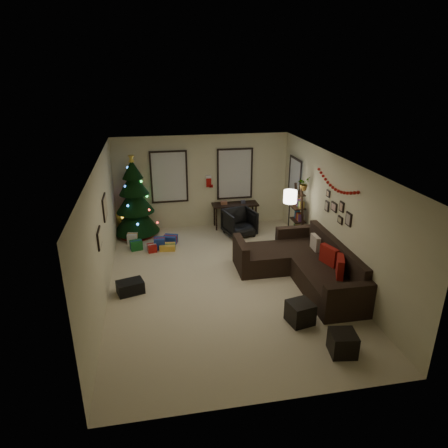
{
  "coord_description": "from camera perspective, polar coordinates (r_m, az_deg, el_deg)",
  "views": [
    {
      "loc": [
        -1.45,
        -7.74,
        4.49
      ],
      "look_at": [
        0.1,
        0.6,
        1.15
      ],
      "focal_mm": 32.39,
      "sensor_mm": 36.0,
      "label": 1
    }
  ],
  "objects": [
    {
      "name": "wall_front",
      "position": [
        5.47,
        7.02,
        -13.69
      ],
      "size": [
        5.0,
        0.0,
        5.0
      ],
      "primitive_type": "plane",
      "rotation": [
        -1.57,
        0.0,
        0.0
      ],
      "color": "beige",
      "rests_on": "floor"
    },
    {
      "name": "gallery",
      "position": [
        9.1,
        15.72,
        1.95
      ],
      "size": [
        0.03,
        1.25,
        0.54
      ],
      "color": "black",
      "rests_on": "wall_right"
    },
    {
      "name": "ceiling",
      "position": [
        8.08,
        0.08,
        8.69
      ],
      "size": [
        7.0,
        7.0,
        0.0
      ],
      "primitive_type": "plane",
      "rotation": [
        3.14,
        0.0,
        0.0
      ],
      "color": "white",
      "rests_on": "floor"
    },
    {
      "name": "desk",
      "position": [
        11.86,
        1.58,
        2.5
      ],
      "size": [
        1.33,
        0.48,
        0.72
      ],
      "color": "black",
      "rests_on": "floor"
    },
    {
      "name": "window_back_left",
      "position": [
        11.6,
        -7.76,
        6.61
      ],
      "size": [
        1.05,
        0.06,
        1.5
      ],
      "color": "#728CB2",
      "rests_on": "wall_back"
    },
    {
      "name": "floor_lamp",
      "position": [
        10.31,
        9.29,
        3.28
      ],
      "size": [
        0.33,
        0.33,
        1.58
      ],
      "rotation": [
        0.0,
        0.0,
        -0.14
      ],
      "color": "black",
      "rests_on": "floor"
    },
    {
      "name": "christmas_tree",
      "position": [
        11.43,
        -12.47,
        3.04
      ],
      "size": [
        1.26,
        1.26,
        2.35
      ],
      "rotation": [
        0.0,
        0.0,
        -0.07
      ],
      "color": "black",
      "rests_on": "floor"
    },
    {
      "name": "wall_back",
      "position": [
        11.76,
        -3.07,
        5.97
      ],
      "size": [
        5.0,
        0.0,
        5.0
      ],
      "primitive_type": "plane",
      "rotation": [
        1.57,
        0.0,
        0.0
      ],
      "color": "beige",
      "rests_on": "floor"
    },
    {
      "name": "garland",
      "position": [
        9.04,
        15.52,
        5.44
      ],
      "size": [
        0.08,
        1.9,
        0.3
      ],
      "primitive_type": null,
      "color": "#A5140C",
      "rests_on": "wall_right"
    },
    {
      "name": "ottoman_far",
      "position": [
        7.25,
        16.41,
        -15.83
      ],
      "size": [
        0.47,
        0.47,
        0.4
      ],
      "primitive_type": "cube",
      "rotation": [
        0.0,
        0.0,
        -0.14
      ],
      "color": "black",
      "rests_on": "floor"
    },
    {
      "name": "window_back_right",
      "position": [
        11.84,
        1.52,
        7.09
      ],
      "size": [
        1.05,
        0.06,
        1.5
      ],
      "color": "#728CB2",
      "rests_on": "wall_back"
    },
    {
      "name": "stocking_right",
      "position": [
        11.74,
        -2.13,
        6.06
      ],
      "size": [
        0.2,
        0.05,
        0.36
      ],
      "color": "#990F0C",
      "rests_on": "wall_back"
    },
    {
      "name": "presents",
      "position": [
        10.84,
        -9.86,
        -2.64
      ],
      "size": [
        1.3,
        0.89,
        0.3
      ],
      "rotation": [
        0.0,
        0.0,
        0.32
      ],
      "color": "navy",
      "rests_on": "floor"
    },
    {
      "name": "potted_plant",
      "position": [
        10.34,
        11.2,
        5.89
      ],
      "size": [
        0.52,
        0.51,
        0.44
      ],
      "primitive_type": "imported",
      "rotation": [
        0.0,
        0.0,
        0.7
      ],
      "color": "#4C4C4C",
      "rests_on": "bookshelf"
    },
    {
      "name": "window_right_wall",
      "position": [
        11.41,
        10.02,
        5.96
      ],
      "size": [
        0.06,
        0.9,
        1.3
      ],
      "color": "#728CB2",
      "rests_on": "wall_right"
    },
    {
      "name": "sofa",
      "position": [
        9.26,
        11.32,
        -5.82
      ],
      "size": [
        2.15,
        3.1,
        0.93
      ],
      "color": "black",
      "rests_on": "floor"
    },
    {
      "name": "pillow_red_a",
      "position": [
        8.6,
        16.04,
        -6.02
      ],
      "size": [
        0.31,
        0.49,
        0.48
      ],
      "primitive_type": "cube",
      "rotation": [
        0.0,
        0.0,
        -0.4
      ],
      "color": "maroon",
      "rests_on": "sofa"
    },
    {
      "name": "art_map",
      "position": [
        9.09,
        -16.49,
        2.28
      ],
      "size": [
        0.04,
        0.6,
        0.5
      ],
      "color": "black",
      "rests_on": "wall_left"
    },
    {
      "name": "storage_bin",
      "position": [
        8.83,
        -13.08,
        -8.67
      ],
      "size": [
        0.62,
        0.49,
        0.27
      ],
      "primitive_type": "cube",
      "rotation": [
        0.0,
        0.0,
        0.28
      ],
      "color": "black",
      "rests_on": "floor"
    },
    {
      "name": "wall_left",
      "position": [
        8.42,
        -16.9,
        -1.38
      ],
      "size": [
        0.0,
        7.0,
        7.0
      ],
      "primitive_type": "plane",
      "rotation": [
        1.57,
        0.0,
        1.57
      ],
      "color": "beige",
      "rests_on": "floor"
    },
    {
      "name": "pillow_cream",
      "position": [
        9.65,
        12.75,
        -2.65
      ],
      "size": [
        0.11,
        0.37,
        0.37
      ],
      "primitive_type": "cube",
      "rotation": [
        0.0,
        0.0,
        -0.0
      ],
      "color": "#BDAB99",
      "rests_on": "sofa"
    },
    {
      "name": "pillow_red_b",
      "position": [
        9.02,
        14.58,
        -4.51
      ],
      "size": [
        0.26,
        0.49,
        0.47
      ],
      "primitive_type": "cube",
      "rotation": [
        0.0,
        0.0,
        0.31
      ],
      "color": "maroon",
      "rests_on": "sofa"
    },
    {
      "name": "stocking_left",
      "position": [
        11.8,
        -3.82,
        6.33
      ],
      "size": [
        0.2,
        0.05,
        0.36
      ],
      "color": "#990F0C",
      "rests_on": "wall_back"
    },
    {
      "name": "wall_right",
      "position": [
        9.24,
        15.5,
        0.81
      ],
      "size": [
        0.0,
        7.0,
        7.0
      ],
      "primitive_type": "plane",
      "rotation": [
        1.57,
        0.0,
        -1.57
      ],
      "color": "beige",
      "rests_on": "floor"
    },
    {
      "name": "bookshelf",
      "position": [
        10.79,
        10.49,
        1.12
      ],
      "size": [
        0.3,
        0.49,
        1.65
      ],
      "color": "black",
      "rests_on": "floor"
    },
    {
      "name": "art_abstract",
      "position": [
        7.91,
        -17.18,
        -1.91
      ],
      "size": [
        0.04,
        0.45,
        0.35
      ],
      "color": "black",
      "rests_on": "wall_left"
    },
    {
      "name": "ottoman_near",
      "position": [
        7.81,
        10.69,
        -12.18
      ],
      "size": [
        0.52,
        0.52,
        0.42
      ],
      "primitive_type": "cube",
      "rotation": [
        0.0,
        0.0,
        0.21
      ],
      "color": "black",
      "rests_on": "floor"
    },
    {
      "name": "floor",
      "position": [
        9.06,
        0.07,
        -8.2
      ],
      "size": [
        7.0,
        7.0,
        0.0
      ],
      "primitive_type": "plane",
      "color": "beige",
      "rests_on": "ground"
    },
    {
      "name": "desk_chair",
      "position": [
        11.35,
        2.2,
        0.21
      ],
      "size": [
        0.88,
        0.85,
        0.75
      ],
      "primitive_type": "imported",
      "rotation": [
        0.0,
        0.0,
        0.26
      ],
      "color": "black",
      "rests_on": "floor"
    }
  ]
}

